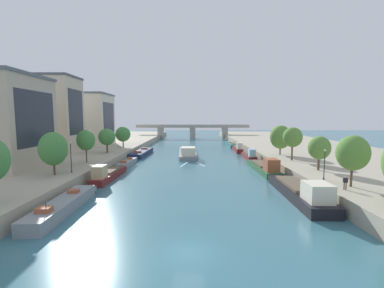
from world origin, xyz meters
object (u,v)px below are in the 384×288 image
(tree_right_midway, at_px, (319,148))
(person_on_quay, at_px, (345,182))
(tree_left_second, at_px, (53,149))
(moored_boat_right_lone, at_px, (264,167))
(tree_right_distant, at_px, (281,137))
(lamppost_right_bank, at_px, (324,163))
(bridge_far, at_px, (193,130))
(moored_boat_left_second, at_px, (108,174))
(moored_boat_right_upstream, at_px, (231,145))
(moored_boat_right_near, at_px, (300,191))
(moored_boat_right_midway, at_px, (249,156))
(tree_left_nearest, at_px, (86,140))
(tree_right_by_lamp, at_px, (293,137))
(moored_boat_left_far, at_px, (142,153))
(moored_boat_left_upstream, at_px, (63,205))
(moored_boat_right_second, at_px, (238,149))
(lamppost_left_bank, at_px, (71,156))
(moored_boat_left_midway, at_px, (127,163))
(tree_left_midway, at_px, (107,137))
(barge_midriver, at_px, (188,152))
(tree_right_third, at_px, (353,153))
(tree_left_past_mid, at_px, (123,134))

(tree_right_midway, height_order, person_on_quay, tree_right_midway)
(tree_left_second, distance_m, tree_right_midway, 40.77)
(moored_boat_right_lone, height_order, tree_right_distant, tree_right_distant)
(lamppost_right_bank, distance_m, bridge_far, 98.14)
(moored_boat_left_second, bearing_deg, bridge_far, 80.94)
(moored_boat_right_upstream, bearing_deg, moored_boat_right_near, -90.05)
(moored_boat_right_lone, xyz_separation_m, moored_boat_right_midway, (0.42, 15.54, -0.03))
(tree_left_nearest, height_order, bridge_far, tree_left_nearest)
(moored_boat_right_midway, bearing_deg, tree_right_by_lamp, -68.47)
(moored_boat_left_far, bearing_deg, bridge_far, 76.56)
(tree_right_by_lamp, height_order, person_on_quay, tree_right_by_lamp)
(moored_boat_left_upstream, xyz_separation_m, moored_boat_right_second, (28.12, 50.96, 0.25))
(moored_boat_left_second, xyz_separation_m, tree_right_midway, (34.58, -1.80, 4.71))
(moored_boat_right_second, xyz_separation_m, bridge_far, (-13.99, 52.25, 3.42))
(lamppost_left_bank, bearing_deg, bridge_far, 78.68)
(tree_right_by_lamp, bearing_deg, person_on_quay, -94.80)
(moored_boat_right_near, bearing_deg, tree_left_nearest, 154.96)
(moored_boat_left_midway, bearing_deg, moored_boat_left_upstream, -89.77)
(moored_boat_right_second, height_order, tree_left_midway, tree_left_midway)
(person_on_quay, bearing_deg, barge_midriver, 114.75)
(tree_left_second, bearing_deg, moored_boat_left_midway, 73.31)
(moored_boat_left_upstream, height_order, tree_right_midway, tree_right_midway)
(moored_boat_right_midway, distance_m, lamppost_right_bank, 30.61)
(moored_boat_right_upstream, height_order, tree_right_distant, tree_right_distant)
(tree_right_distant, xyz_separation_m, lamppost_right_bank, (-2.01, -24.03, -1.73))
(tree_left_midway, xyz_separation_m, tree_right_third, (40.19, -31.04, 0.37))
(moored_boat_left_midway, xyz_separation_m, tree_left_midway, (-6.24, 5.51, 5.27))
(tree_right_third, height_order, lamppost_left_bank, tree_right_third)
(moored_boat_left_second, relative_size, tree_right_third, 2.08)
(moored_boat_left_far, relative_size, tree_left_past_mid, 2.87)
(tree_right_midway, xyz_separation_m, tree_right_distant, (-0.35, 17.53, 0.44))
(moored_boat_right_near, distance_m, moored_boat_right_second, 46.34)
(barge_midriver, xyz_separation_m, lamppost_right_bank, (19.38, -37.05, 3.44))
(moored_boat_left_upstream, distance_m, tree_left_past_mid, 46.26)
(moored_boat_right_upstream, relative_size, tree_right_by_lamp, 2.16)
(barge_midriver, height_order, tree_left_nearest, tree_left_nearest)
(moored_boat_left_far, bearing_deg, lamppost_left_bank, -97.43)
(moored_boat_left_second, bearing_deg, tree_left_past_mid, 100.46)
(moored_boat_right_midway, bearing_deg, moored_boat_right_second, 91.97)
(barge_midriver, distance_m, moored_boat_right_upstream, 27.48)
(moored_boat_right_near, xyz_separation_m, moored_boat_right_second, (-0.14, 46.34, -0.04))
(moored_boat_right_near, relative_size, tree_right_by_lamp, 2.58)
(moored_boat_left_far, distance_m, moored_boat_right_lone, 36.16)
(tree_left_nearest, distance_m, tree_right_third, 43.19)
(moored_boat_left_upstream, height_order, moored_boat_left_second, moored_boat_left_second)
(moored_boat_right_upstream, relative_size, person_on_quay, 8.71)
(tree_right_by_lamp, distance_m, lamppost_right_bank, 16.56)
(tree_left_nearest, height_order, person_on_quay, tree_left_nearest)
(moored_boat_right_second, height_order, tree_right_distant, tree_right_distant)
(moored_boat_left_midway, relative_size, tree_right_by_lamp, 1.73)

